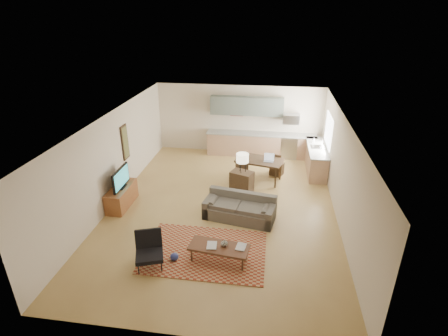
% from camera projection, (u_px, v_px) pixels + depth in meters
% --- Properties ---
extents(room, '(9.00, 9.00, 9.00)m').
position_uv_depth(room, '(222.00, 166.00, 9.76)').
color(room, '#AB8749').
rests_on(room, ground).
extents(kitchen_counter_back, '(4.26, 0.64, 0.92)m').
position_uv_depth(kitchen_counter_back, '(261.00, 145.00, 13.77)').
color(kitchen_counter_back, tan).
rests_on(kitchen_counter_back, ground).
extents(kitchen_counter_right, '(0.64, 2.26, 0.92)m').
position_uv_depth(kitchen_counter_right, '(316.00, 159.00, 12.45)').
color(kitchen_counter_right, tan).
rests_on(kitchen_counter_right, ground).
extents(kitchen_range, '(0.62, 0.62, 0.90)m').
position_uv_depth(kitchen_range, '(289.00, 146.00, 13.63)').
color(kitchen_range, '#A5A8AD').
rests_on(kitchen_range, ground).
extents(kitchen_microwave, '(0.62, 0.40, 0.35)m').
position_uv_depth(kitchen_microwave, '(291.00, 119.00, 13.19)').
color(kitchen_microwave, '#A5A8AD').
rests_on(kitchen_microwave, room).
extents(upper_cabinets, '(2.80, 0.34, 0.70)m').
position_uv_depth(upper_cabinets, '(247.00, 106.00, 13.36)').
color(upper_cabinets, slate).
rests_on(upper_cabinets, room).
extents(window_right, '(0.02, 1.40, 1.05)m').
position_uv_depth(window_right, '(328.00, 130.00, 11.95)').
color(window_right, white).
rests_on(window_right, room).
extents(wall_art_left, '(0.06, 0.42, 1.10)m').
position_uv_depth(wall_art_left, '(125.00, 142.00, 10.90)').
color(wall_art_left, olive).
rests_on(wall_art_left, room).
extents(triptych, '(1.70, 0.04, 0.50)m').
position_uv_depth(triptych, '(237.00, 110.00, 13.62)').
color(triptych, beige).
rests_on(triptych, room).
extents(rug, '(2.90, 2.01, 0.02)m').
position_uv_depth(rug, '(205.00, 251.00, 8.44)').
color(rug, maroon).
rests_on(rug, floor).
extents(sofa, '(2.15, 1.23, 0.70)m').
position_uv_depth(sofa, '(239.00, 208.00, 9.64)').
color(sofa, '#565046').
rests_on(sofa, floor).
extents(coffee_table, '(1.44, 0.72, 0.42)m').
position_uv_depth(coffee_table, '(219.00, 254.00, 8.07)').
color(coffee_table, '#4C2917').
rests_on(coffee_table, floor).
extents(book_a, '(0.28, 0.35, 0.03)m').
position_uv_depth(book_a, '(207.00, 245.00, 7.99)').
color(book_a, maroon).
rests_on(book_a, coffee_table).
extents(book_b, '(0.29, 0.35, 0.02)m').
position_uv_depth(book_b, '(236.00, 246.00, 7.98)').
color(book_b, navy).
rests_on(book_b, coffee_table).
extents(vase, '(0.18, 0.18, 0.17)m').
position_uv_depth(vase, '(224.00, 243.00, 7.97)').
color(vase, black).
rests_on(vase, coffee_table).
extents(armchair, '(0.89, 0.89, 0.80)m').
position_uv_depth(armchair, '(149.00, 252.00, 7.82)').
color(armchair, black).
rests_on(armchair, floor).
extents(tv_credenza, '(0.50, 1.31, 0.60)m').
position_uv_depth(tv_credenza, '(122.00, 196.00, 10.32)').
color(tv_credenza, brown).
rests_on(tv_credenza, floor).
extents(tv, '(0.10, 1.01, 0.60)m').
position_uv_depth(tv, '(121.00, 178.00, 10.06)').
color(tv, black).
rests_on(tv, tv_credenza).
extents(console_table, '(0.78, 0.65, 0.78)m').
position_uv_depth(console_table, '(242.00, 183.00, 10.90)').
color(console_table, '#342417').
rests_on(console_table, floor).
extents(table_lamp, '(0.51, 0.51, 0.62)m').
position_uv_depth(table_lamp, '(242.00, 163.00, 10.61)').
color(table_lamp, beige).
rests_on(table_lamp, console_table).
extents(dining_table, '(1.68, 1.21, 0.77)m').
position_uv_depth(dining_table, '(259.00, 170.00, 11.80)').
color(dining_table, '#342417').
rests_on(dining_table, floor).
extents(dining_chair_near, '(0.52, 0.54, 0.92)m').
position_uv_depth(dining_chair_near, '(240.00, 173.00, 11.38)').
color(dining_chair_near, '#342417').
rests_on(dining_chair_near, floor).
extents(dining_chair_far, '(0.54, 0.55, 0.85)m').
position_uv_depth(dining_chair_far, '(277.00, 164.00, 12.18)').
color(dining_chair_far, '#342417').
rests_on(dining_chair_far, floor).
extents(laptop, '(0.34, 0.27, 0.24)m').
position_uv_depth(laptop, '(269.00, 158.00, 11.46)').
color(laptop, '#A5A8AD').
rests_on(laptop, dining_table).
extents(soap_bottle, '(0.09, 0.09, 0.19)m').
position_uv_depth(soap_bottle, '(314.00, 140.00, 12.61)').
color(soap_bottle, beige).
rests_on(soap_bottle, kitchen_counter_right).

